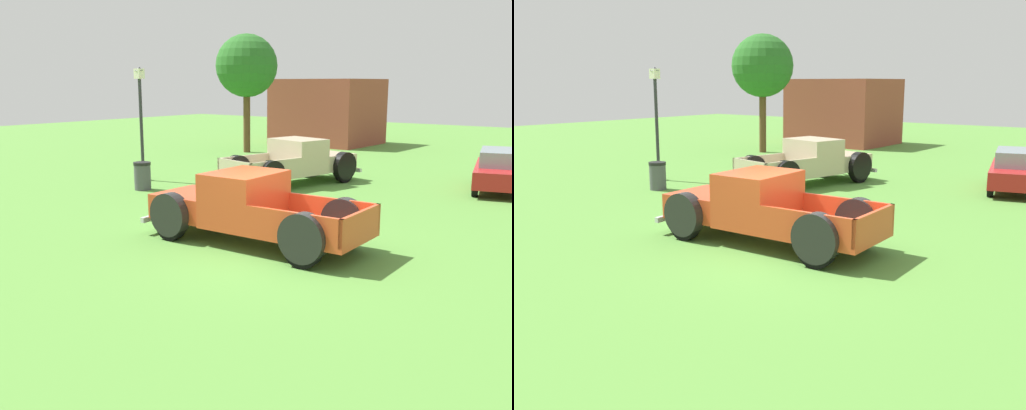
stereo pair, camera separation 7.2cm
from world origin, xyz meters
TOP-DOWN VIEW (x-y plane):
  - ground_plane at (0.00, 0.00)m, footprint 80.00×80.00m
  - pickup_truck_foreground at (-1.22, 0.28)m, footprint 5.40×2.30m
  - pickup_truck_behind_left at (-4.46, 7.49)m, footprint 3.01×5.61m
  - sedan_distant_a at (1.71, 10.57)m, footprint 2.67×4.42m
  - lamp_post_near at (-9.52, 4.53)m, footprint 0.36×0.36m
  - trash_can at (-8.01, 3.20)m, footprint 0.59×0.59m
  - oak_tree_east at (-11.97, 13.80)m, footprint 3.19×3.19m
  - brick_pavilion at (-10.89, 20.14)m, footprint 5.46×4.73m

SIDE VIEW (x-z plane):
  - ground_plane at x=0.00m, z-range 0.00..0.00m
  - trash_can at x=-8.01m, z-range 0.00..0.95m
  - sedan_distant_a at x=1.71m, z-range 0.03..1.41m
  - pickup_truck_foreground at x=-1.22m, z-range -0.04..1.59m
  - pickup_truck_behind_left at x=-4.46m, z-range -0.04..1.59m
  - brick_pavilion at x=-10.89m, z-range 0.00..3.80m
  - lamp_post_near at x=-9.52m, z-range 0.10..4.26m
  - oak_tree_east at x=-11.97m, z-range 1.39..7.43m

